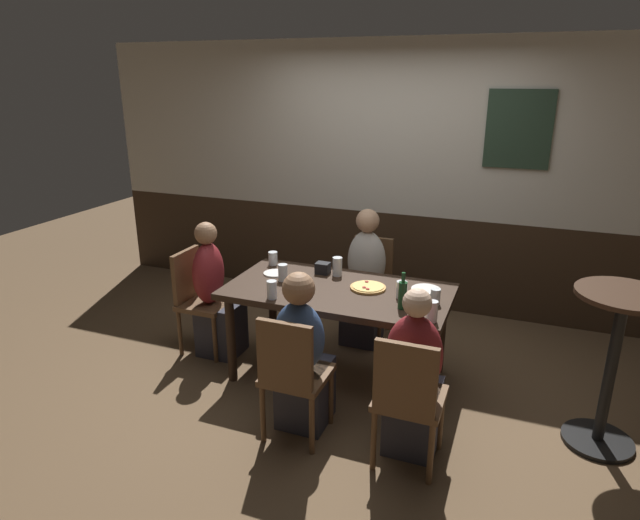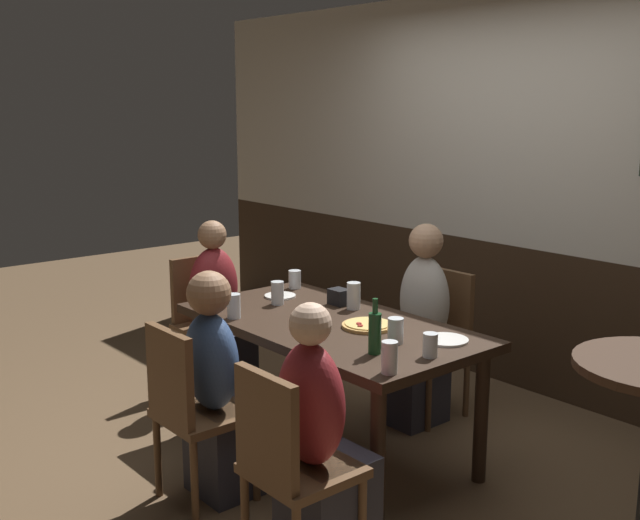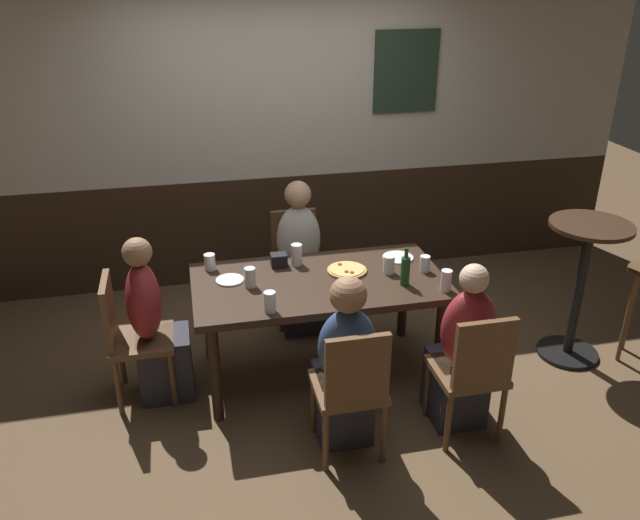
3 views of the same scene
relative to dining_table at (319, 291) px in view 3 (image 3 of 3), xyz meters
name	(u,v)px [view 3 (image 3 of 3)]	position (x,y,z in m)	size (l,w,h in m)	color
ground_plane	(319,372)	(0.00, 0.00, -0.66)	(12.00, 12.00, 0.00)	brown
wall_back	(279,136)	(0.01, 1.65, 0.65)	(6.40, 0.13, 2.60)	#332316
dining_table	(319,291)	(0.00, 0.00, 0.00)	(1.68, 0.88, 0.74)	black
chair_right_near	(473,369)	(0.74, -0.86, -0.16)	(0.40, 0.40, 0.88)	brown
chair_mid_near	(352,385)	(0.00, -0.86, -0.16)	(0.40, 0.40, 0.88)	brown
chair_head_west	(129,333)	(-1.25, 0.00, -0.16)	(0.40, 0.40, 0.88)	brown
chair_mid_far	(296,260)	(0.00, 0.86, -0.16)	(0.40, 0.40, 0.88)	brown
person_right_near	(461,358)	(0.74, -0.69, -0.19)	(0.34, 0.37, 1.12)	#2D2D38
person_mid_near	(344,372)	(0.00, -0.69, -0.18)	(0.34, 0.37, 1.12)	#2D2D38
person_head_west	(155,332)	(-1.09, 0.00, -0.18)	(0.37, 0.34, 1.15)	#2D2D38
person_mid_far	(300,267)	(0.00, 0.69, -0.15)	(0.34, 0.37, 1.19)	#2D2D38
pizza	(347,270)	(0.21, 0.08, 0.09)	(0.27, 0.27, 0.03)	tan
pint_glass_pale	(425,265)	(0.73, -0.03, 0.13)	(0.07, 0.07, 0.11)	silver
pint_glass_stout	(250,279)	(-0.46, 0.00, 0.14)	(0.07, 0.07, 0.13)	silver
tumbler_water	(389,266)	(0.48, 0.00, 0.14)	(0.08, 0.08, 0.12)	silver
beer_glass_tall	(446,282)	(0.76, -0.32, 0.14)	(0.07, 0.07, 0.14)	silver
tumbler_short	(270,303)	(-0.38, -0.35, 0.14)	(0.07, 0.07, 0.13)	silver
pint_glass_amber	(297,255)	(-0.10, 0.26, 0.15)	(0.08, 0.08, 0.15)	silver
highball_clear	(210,263)	(-0.70, 0.32, 0.13)	(0.08, 0.08, 0.11)	silver
beer_bottle_green	(405,270)	(0.53, -0.19, 0.19)	(0.06, 0.06, 0.26)	#194723
plate_white_large	(398,257)	(0.62, 0.21, 0.09)	(0.22, 0.22, 0.01)	white
plate_white_small	(230,280)	(-0.58, 0.11, 0.09)	(0.19, 0.19, 0.01)	white
condiment_caddy	(279,260)	(-0.23, 0.27, 0.13)	(0.11, 0.09, 0.09)	black
side_bar_table	(581,281)	(1.86, -0.17, -0.04)	(0.56, 0.56, 1.05)	black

